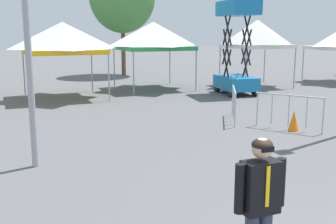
{
  "coord_description": "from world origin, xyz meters",
  "views": [
    {
      "loc": [
        -3.76,
        -2.54,
        2.92
      ],
      "look_at": [
        -0.57,
        5.03,
        1.3
      ],
      "focal_mm": 43.91,
      "sensor_mm": 36.0,
      "label": 1
    }
  ],
  "objects": [
    {
      "name": "canopy_tent_behind_center",
      "position": [
        -0.96,
        15.89,
        2.64
      ],
      "size": [
        3.34,
        3.34,
        3.32
      ],
      "color": "#9E9EA3",
      "rests_on": "ground"
    },
    {
      "name": "canopy_tent_center",
      "position": [
        3.73,
        17.15,
        2.69
      ],
      "size": [
        3.42,
        3.42,
        3.39
      ],
      "color": "#9E9EA3",
      "rests_on": "ground"
    },
    {
      "name": "canopy_tent_far_left",
      "position": [
        9.16,
        15.97,
        2.79
      ],
      "size": [
        3.2,
        3.2,
        3.52
      ],
      "color": "#9E9EA3",
      "rests_on": "ground"
    },
    {
      "name": "scissor_lift",
      "position": [
        6.67,
        13.99,
        1.28
      ],
      "size": [
        1.7,
        2.47,
        4.29
      ],
      "color": "black",
      "rests_on": "ground"
    },
    {
      "name": "person_foreground",
      "position": [
        -1.14,
        1.03,
        1.03
      ],
      "size": [
        0.65,
        0.26,
        1.78
      ],
      "color": "#33384C",
      "rests_on": "ground"
    },
    {
      "name": "crowd_barrier_mid_lot",
      "position": [
        3.42,
        8.9,
        0.75
      ],
      "size": [
        1.08,
        1.85,
        1.08
      ],
      "color": "#B7BABF",
      "rests_on": "ground"
    },
    {
      "name": "crowd_barrier_by_lift",
      "position": [
        4.25,
        7.16,
        0.75
      ],
      "size": [
        1.18,
        1.79,
        1.08
      ],
      "color": "#B7BABF",
      "rests_on": "ground"
    },
    {
      "name": "traffic_cone_lot_center",
      "position": [
        4.31,
        6.98,
        0.31
      ],
      "size": [
        0.32,
        0.32,
        0.62
      ],
      "primitive_type": "cone",
      "color": "orange",
      "rests_on": "ground"
    }
  ]
}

